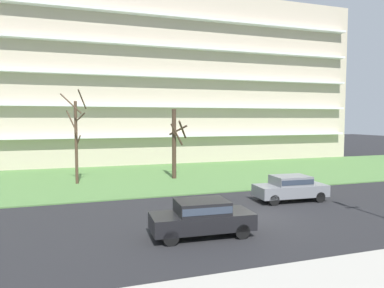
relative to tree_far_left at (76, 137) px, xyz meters
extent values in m
plane|color=#232326|center=(8.70, -12.40, -3.66)|extent=(160.00, 160.00, 0.00)
cube|color=#ADA89E|center=(8.70, -20.40, -3.58)|extent=(80.00, 4.00, 0.15)
cube|color=#547F42|center=(8.70, 1.60, -3.62)|extent=(80.00, 16.00, 0.08)
cube|color=beige|center=(8.70, 15.01, 5.98)|extent=(49.99, 10.82, 19.27)
cube|color=white|center=(8.70, 9.15, -0.45)|extent=(47.99, 0.90, 0.24)
cube|color=white|center=(8.70, 9.15, 2.77)|extent=(47.99, 0.90, 0.24)
cube|color=white|center=(8.70, 9.15, 5.98)|extent=(47.99, 0.90, 0.24)
cube|color=white|center=(8.70, 9.15, 9.19)|extent=(47.99, 0.90, 0.24)
cube|color=white|center=(8.70, 9.15, 12.40)|extent=(47.99, 0.90, 0.24)
cylinder|color=#4C3828|center=(-0.01, 0.06, -0.45)|extent=(0.23, 0.23, 6.41)
cylinder|color=#4C3828|center=(0.49, -0.22, 2.88)|extent=(0.68, 1.11, 1.44)
cylinder|color=#4C3828|center=(-0.30, -0.30, 1.21)|extent=(0.84, 0.72, 1.69)
cylinder|color=#4C3828|center=(0.16, 0.20, -0.28)|extent=(0.43, 0.47, 0.90)
cylinder|color=#4C3828|center=(0.38, 0.34, 1.56)|extent=(0.68, 0.87, 0.67)
cylinder|color=#4C3828|center=(-0.33, -0.66, 2.54)|extent=(1.54, 0.77, 1.53)
cylinder|color=#423023|center=(7.77, 0.05, -0.72)|extent=(0.36, 0.36, 5.87)
cylinder|color=#423023|center=(7.87, -0.43, 0.12)|extent=(1.14, 0.38, 1.84)
cylinder|color=#423023|center=(8.31, 0.66, 0.45)|extent=(1.37, 1.24, 0.91)
cylinder|color=#423023|center=(8.37, -0.39, 0.52)|extent=(1.08, 1.37, 1.51)
cube|color=black|center=(4.99, -14.40, -2.99)|extent=(4.48, 2.01, 0.70)
cube|color=black|center=(4.99, -14.40, -2.36)|extent=(2.28, 1.76, 0.55)
cube|color=#2D3847|center=(4.99, -14.40, -2.36)|extent=(2.23, 1.79, 0.30)
cylinder|color=black|center=(6.57, -13.69, -3.34)|extent=(0.65, 0.25, 0.64)
cylinder|color=black|center=(6.49, -15.27, -3.34)|extent=(0.65, 0.25, 0.64)
cylinder|color=black|center=(3.49, -13.54, -3.34)|extent=(0.65, 0.25, 0.64)
cylinder|color=black|center=(3.42, -15.12, -3.34)|extent=(0.65, 0.25, 0.64)
cube|color=slate|center=(12.44, -9.90, -2.99)|extent=(4.49, 2.04, 0.70)
cube|color=slate|center=(12.44, -9.90, -2.36)|extent=(2.29, 1.77, 0.55)
cube|color=#2D3847|center=(12.44, -9.90, -2.36)|extent=(2.25, 1.81, 0.30)
cylinder|color=black|center=(10.86, -10.61, -3.34)|extent=(0.65, 0.25, 0.64)
cylinder|color=black|center=(10.94, -9.03, -3.34)|extent=(0.65, 0.25, 0.64)
cylinder|color=black|center=(13.93, -10.78, -3.34)|extent=(0.65, 0.25, 0.64)
cylinder|color=black|center=(14.02, -9.20, -3.34)|extent=(0.65, 0.25, 0.64)
camera|label=1|loc=(-0.18, -28.61, 1.40)|focal=33.39mm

